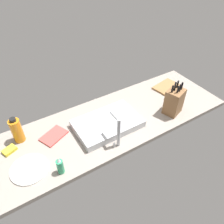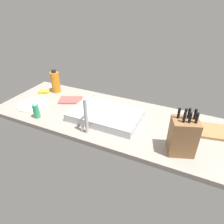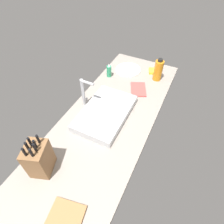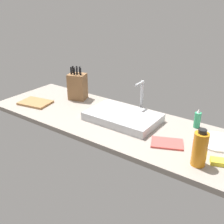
% 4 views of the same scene
% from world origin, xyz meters
% --- Properties ---
extents(countertop_slab, '(1.93, 0.64, 0.04)m').
position_xyz_m(countertop_slab, '(0.00, 0.00, 0.02)').
color(countertop_slab, gray).
rests_on(countertop_slab, ground).
extents(sink_basin, '(0.50, 0.32, 0.06)m').
position_xyz_m(sink_basin, '(0.08, 0.03, 0.06)').
color(sink_basin, '#B7BABF').
rests_on(sink_basin, countertop_slab).
extents(faucet, '(0.06, 0.11, 0.25)m').
position_xyz_m(faucet, '(0.11, 0.23, 0.18)').
color(faucet, '#B7BABF').
rests_on(faucet, countertop_slab).
extents(knife_block, '(0.17, 0.16, 0.28)m').
position_xyz_m(knife_block, '(-0.47, 0.17, 0.15)').
color(knife_block, brown).
rests_on(knife_block, countertop_slab).
extents(cutting_board, '(0.27, 0.22, 0.02)m').
position_xyz_m(cutting_board, '(-0.68, -0.12, 0.04)').
color(cutting_board, '#9E7042').
rests_on(cutting_board, countertop_slab).
extents(soap_bottle, '(0.04, 0.04, 0.14)m').
position_xyz_m(soap_bottle, '(0.54, 0.24, 0.09)').
color(soap_bottle, '#2D9966').
rests_on(soap_bottle, countertop_slab).
extents(water_bottle, '(0.08, 0.08, 0.21)m').
position_xyz_m(water_bottle, '(0.70, -0.18, 0.13)').
color(water_bottle, orange).
rests_on(water_bottle, countertop_slab).
extents(dinner_plate, '(0.24, 0.24, 0.01)m').
position_xyz_m(dinner_plate, '(0.71, 0.11, 0.04)').
color(dinner_plate, white).
rests_on(dinner_plate, countertop_slab).
extents(dish_towel, '(0.22, 0.19, 0.01)m').
position_xyz_m(dish_towel, '(0.48, -0.08, 0.04)').
color(dish_towel, '#CC4C47').
rests_on(dish_towel, countertop_slab).
extents(dish_sponge, '(0.11, 0.09, 0.02)m').
position_xyz_m(dish_sponge, '(0.79, -0.11, 0.05)').
color(dish_sponge, yellow).
rests_on(dish_sponge, countertop_slab).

